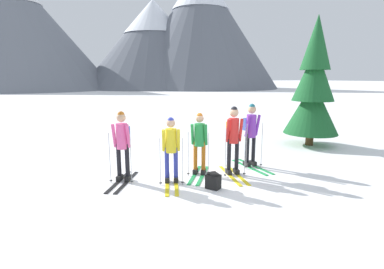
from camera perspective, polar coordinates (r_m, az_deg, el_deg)
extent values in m
plane|color=white|center=(8.01, -0.02, -7.96)|extent=(400.00, 400.00, 0.00)
cube|color=black|center=(7.71, -12.47, -8.93)|extent=(0.87, 1.44, 0.02)
cube|color=black|center=(7.78, -14.02, -8.81)|extent=(0.87, 1.44, 0.02)
cube|color=black|center=(7.77, -12.25, -8.20)|extent=(0.22, 0.28, 0.12)
cylinder|color=black|center=(7.64, -12.39, -4.91)|extent=(0.11, 0.11, 0.85)
cube|color=black|center=(7.85, -13.78, -8.09)|extent=(0.22, 0.28, 0.12)
cylinder|color=black|center=(7.71, -13.93, -4.82)|extent=(0.11, 0.11, 0.85)
cylinder|color=#E55193|center=(7.53, -13.37, -0.31)|extent=(0.28, 0.28, 0.64)
sphere|color=tan|center=(7.46, -13.53, 3.21)|extent=(0.23, 0.23, 0.23)
sphere|color=#B76019|center=(7.45, -13.55, 3.74)|extent=(0.17, 0.17, 0.17)
cylinder|color=#E55193|center=(7.41, -12.23, -0.30)|extent=(0.17, 0.22, 0.60)
cylinder|color=#E55193|center=(7.54, -14.82, -0.23)|extent=(0.17, 0.22, 0.60)
cylinder|color=#A5A5AD|center=(7.40, -11.71, -4.66)|extent=(0.02, 0.02, 1.27)
cylinder|color=black|center=(7.57, -11.54, -8.87)|extent=(0.07, 0.07, 0.01)
cylinder|color=#A5A5AD|center=(7.59, -15.58, -4.45)|extent=(0.02, 0.02, 1.27)
cylinder|color=black|center=(7.75, -15.36, -8.56)|extent=(0.07, 0.07, 0.01)
cube|color=#384C99|center=(7.68, -12.94, 0.17)|extent=(0.31, 0.27, 0.36)
cube|color=yellow|center=(7.46, -3.09, -9.36)|extent=(0.59, 1.58, 0.02)
cube|color=yellow|center=(7.46, -4.81, -9.39)|extent=(0.59, 1.58, 0.02)
cube|color=black|center=(7.53, -3.12, -8.60)|extent=(0.19, 0.28, 0.12)
cylinder|color=#2D389E|center=(7.40, -3.15, -5.44)|extent=(0.11, 0.11, 0.78)
cube|color=black|center=(7.53, -4.81, -8.63)|extent=(0.19, 0.28, 0.12)
cylinder|color=#2D389E|center=(7.39, -4.87, -5.47)|extent=(0.11, 0.11, 0.78)
cylinder|color=yellow|center=(7.25, -4.07, -1.16)|extent=(0.28, 0.28, 0.59)
sphere|color=tan|center=(7.18, -4.12, 2.21)|extent=(0.21, 0.21, 0.21)
sphere|color=#2D389E|center=(7.17, -4.12, 2.72)|extent=(0.16, 0.16, 0.16)
cylinder|color=yellow|center=(7.20, -2.63, -1.11)|extent=(0.14, 0.21, 0.56)
cylinder|color=yellow|center=(7.19, -5.50, -1.16)|extent=(0.14, 0.21, 0.56)
cylinder|color=#A5A5AD|center=(7.21, -1.85, -5.24)|extent=(0.02, 0.02, 1.18)
cylinder|color=black|center=(7.37, -1.82, -9.19)|extent=(0.07, 0.07, 0.01)
cylinder|color=#A5A5AD|center=(7.20, -6.16, -5.31)|extent=(0.02, 0.02, 1.18)
cylinder|color=black|center=(7.37, -6.08, -9.26)|extent=(0.07, 0.07, 0.01)
cube|color=green|center=(8.02, 2.08, -7.87)|extent=(0.97, 1.37, 0.02)
cube|color=green|center=(8.06, 0.52, -7.77)|extent=(0.97, 1.37, 0.02)
cube|color=black|center=(8.09, 2.20, -7.18)|extent=(0.24, 0.28, 0.12)
cylinder|color=#B76019|center=(7.97, 2.22, -4.17)|extent=(0.11, 0.11, 0.80)
cube|color=black|center=(8.13, 0.66, -7.08)|extent=(0.24, 0.28, 0.12)
cylinder|color=#B76019|center=(8.01, 0.67, -4.09)|extent=(0.11, 0.11, 0.80)
cylinder|color=#238C42|center=(7.85, 1.46, -0.05)|extent=(0.28, 0.28, 0.60)
sphere|color=tan|center=(7.78, 1.48, 3.13)|extent=(0.22, 0.22, 0.22)
sphere|color=#B76019|center=(7.77, 1.48, 3.61)|extent=(0.16, 0.16, 0.16)
cylinder|color=#238C42|center=(7.76, 2.69, -0.07)|extent=(0.18, 0.21, 0.57)
cylinder|color=#238C42|center=(7.83, 0.09, 0.04)|extent=(0.18, 0.21, 0.57)
cylinder|color=#A5A5AD|center=(7.75, 3.18, -4.00)|extent=(0.02, 0.02, 1.20)
cylinder|color=black|center=(7.91, 3.14, -7.78)|extent=(0.07, 0.07, 0.01)
cylinder|color=#A5A5AD|center=(7.85, -0.73, -3.80)|extent=(0.02, 0.02, 1.20)
cylinder|color=black|center=(8.00, -0.72, -7.54)|extent=(0.07, 0.07, 0.01)
cube|color=#384C99|center=(8.01, 1.68, 0.39)|extent=(0.30, 0.28, 0.36)
cube|color=yellow|center=(8.15, 8.76, -7.70)|extent=(0.39, 1.64, 0.02)
cube|color=yellow|center=(8.08, 7.29, -7.83)|extent=(0.39, 1.64, 0.02)
cube|color=black|center=(8.21, 8.53, -7.02)|extent=(0.16, 0.28, 0.12)
cylinder|color=black|center=(8.08, 8.62, -3.78)|extent=(0.11, 0.11, 0.88)
cube|color=black|center=(8.14, 7.07, -7.14)|extent=(0.16, 0.28, 0.12)
cylinder|color=black|center=(8.01, 7.15, -3.88)|extent=(0.11, 0.11, 0.88)
cylinder|color=red|center=(7.90, 8.01, 0.74)|extent=(0.28, 0.28, 0.66)
sphere|color=tan|center=(7.83, 8.11, 4.23)|extent=(0.24, 0.24, 0.24)
sphere|color=black|center=(7.82, 8.12, 4.75)|extent=(0.18, 0.18, 0.18)
cylinder|color=red|center=(7.91, 9.39, 0.84)|extent=(0.12, 0.22, 0.63)
cylinder|color=red|center=(7.78, 6.92, 0.74)|extent=(0.12, 0.22, 0.63)
cylinder|color=#A5A5AD|center=(7.95, 10.18, -3.33)|extent=(0.02, 0.02, 1.32)
cylinder|color=black|center=(8.12, 10.04, -7.44)|extent=(0.07, 0.07, 0.01)
cylinder|color=#A5A5AD|center=(7.77, 6.48, -3.56)|extent=(0.02, 0.02, 1.32)
cylinder|color=black|center=(7.94, 6.39, -7.76)|extent=(0.07, 0.07, 0.01)
cube|color=#99661E|center=(8.05, 7.61, 1.18)|extent=(0.28, 0.21, 0.36)
cube|color=green|center=(9.00, 12.02, -6.00)|extent=(0.17, 1.68, 0.02)
cube|color=green|center=(8.87, 10.88, -6.20)|extent=(0.17, 1.68, 0.02)
cube|color=black|center=(9.06, 11.66, -5.42)|extent=(0.12, 0.26, 0.12)
cylinder|color=black|center=(8.93, 11.78, -2.46)|extent=(0.11, 0.11, 0.88)
cube|color=black|center=(8.93, 10.52, -5.61)|extent=(0.12, 0.26, 0.12)
cylinder|color=black|center=(8.81, 10.63, -2.61)|extent=(0.11, 0.11, 0.88)
cylinder|color=purple|center=(8.74, 11.36, 1.61)|extent=(0.28, 0.28, 0.66)
sphere|color=tan|center=(8.68, 11.49, 4.77)|extent=(0.24, 0.24, 0.24)
sphere|color=#1E6B7A|center=(8.67, 11.50, 5.24)|extent=(0.18, 0.18, 0.18)
cylinder|color=purple|center=(8.80, 12.54, 1.75)|extent=(0.09, 0.21, 0.63)
cylinder|color=purple|center=(8.59, 10.64, 1.59)|extent=(0.09, 0.21, 0.63)
cylinder|color=#A5A5AD|center=(8.87, 13.33, -1.96)|extent=(0.02, 0.02, 1.32)
cylinder|color=black|center=(9.02, 13.16, -5.68)|extent=(0.07, 0.07, 0.01)
cylinder|color=#A5A5AD|center=(8.55, 10.49, -2.33)|extent=(0.02, 0.02, 1.32)
cylinder|color=black|center=(8.71, 10.35, -6.18)|extent=(0.07, 0.07, 0.01)
cube|color=#384C99|center=(8.87, 10.72, 1.99)|extent=(0.27, 0.17, 0.36)
cylinder|color=#51381E|center=(12.33, 21.79, 0.24)|extent=(0.29, 0.29, 0.94)
cone|color=#195628|center=(12.20, 22.12, 4.82)|extent=(2.01, 2.01, 1.99)
cone|color=#195628|center=(12.15, 22.55, 10.71)|extent=(1.54, 1.54, 1.99)
cone|color=#195628|center=(12.21, 22.96, 16.09)|extent=(1.10, 1.10, 1.99)
cube|color=black|center=(7.10, 4.11, -9.06)|extent=(0.38, 0.40, 0.34)
cube|color=black|center=(7.04, 4.13, -7.60)|extent=(0.22, 0.28, 0.04)
cone|color=slate|center=(74.96, -30.73, 16.61)|extent=(39.03, 39.03, 23.76)
cone|color=slate|center=(73.71, -7.38, 16.83)|extent=(34.36, 34.36, 20.46)
cone|color=white|center=(74.61, -7.51, 21.60)|extent=(14.07, 14.07, 7.98)
cone|color=slate|center=(74.06, 1.63, 19.66)|extent=(36.73, 36.73, 27.57)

